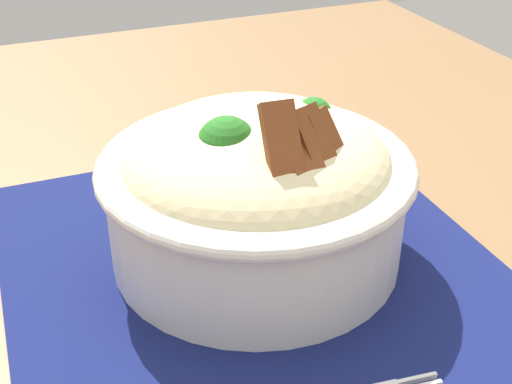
# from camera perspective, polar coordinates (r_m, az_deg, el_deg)

# --- Properties ---
(placemat) EXTENTS (0.39, 0.33, 0.00)m
(placemat) POSITION_cam_1_polar(r_m,az_deg,el_deg) (0.47, 0.51, -7.54)
(placemat) COLOR #11194C
(placemat) RESTS_ON table
(bowl) EXTENTS (0.23, 0.23, 0.13)m
(bowl) POSITION_cam_1_polar(r_m,az_deg,el_deg) (0.46, 0.03, 0.53)
(bowl) COLOR silver
(bowl) RESTS_ON placemat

